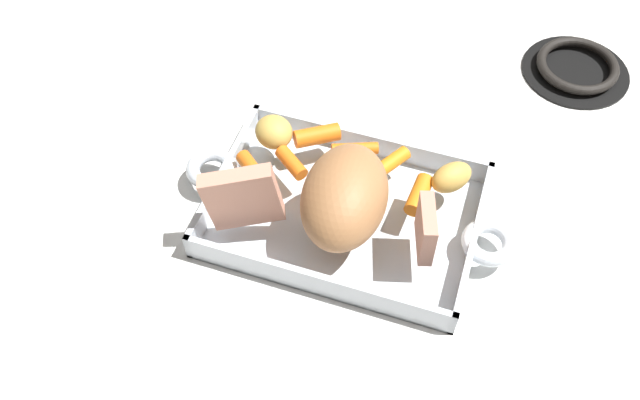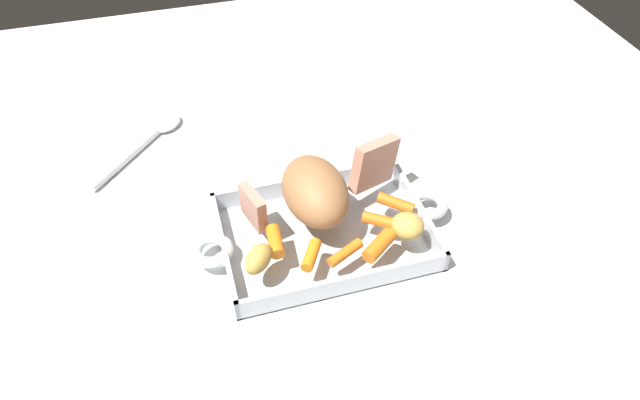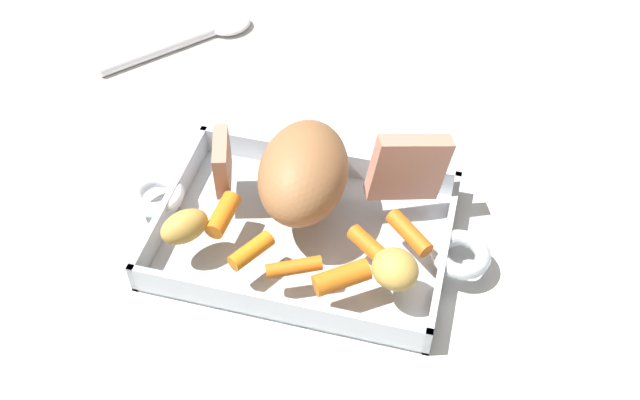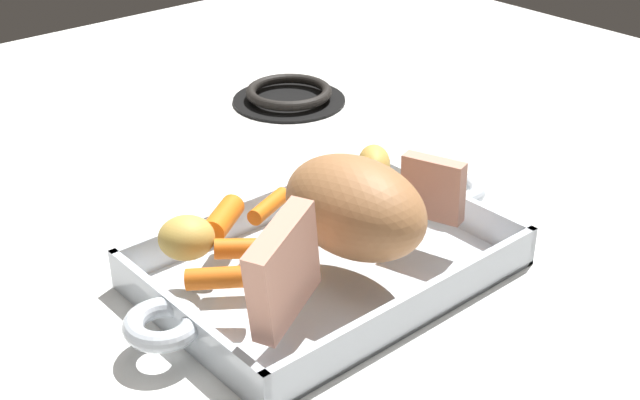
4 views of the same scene
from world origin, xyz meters
name	(u,v)px [view 2 (image 2 of 4)]	position (x,y,z in m)	size (l,w,h in m)	color
ground_plane	(324,239)	(0.00, 0.00, 0.00)	(1.75, 1.75, 0.00)	white
roasting_dish	(324,234)	(0.00, 0.00, 0.01)	(0.42, 0.23, 0.04)	silver
pork_roast	(315,191)	(0.01, -0.03, 0.08)	(0.14, 0.10, 0.09)	#A46E43
roast_slice_thin	(253,207)	(0.10, -0.03, 0.07)	(0.02, 0.06, 0.06)	tan
roast_slice_thick	(374,164)	(-0.10, -0.07, 0.08)	(0.02, 0.08, 0.08)	tan
baby_carrot_long	(345,253)	(-0.01, 0.07, 0.05)	(0.02, 0.02, 0.06)	orange
baby_carrot_northeast	(397,205)	(-0.12, 0.00, 0.05)	(0.02, 0.02, 0.06)	orange
baby_carrot_short	(275,241)	(0.08, 0.03, 0.05)	(0.02, 0.02, 0.05)	orange
baby_carrot_southeast	(311,255)	(0.04, 0.07, 0.05)	(0.02, 0.02, 0.05)	orange
baby_carrot_northwest	(378,220)	(-0.08, 0.03, 0.05)	(0.02, 0.02, 0.05)	orange
baby_carrot_southwest	(379,245)	(-0.06, 0.08, 0.05)	(0.02, 0.02, 0.06)	orange
potato_near_roast	(258,259)	(0.12, 0.06, 0.06)	(0.05, 0.03, 0.04)	gold
potato_whole	(408,226)	(-0.11, 0.06, 0.06)	(0.05, 0.05, 0.04)	gold
serving_spoon	(147,139)	(0.26, -0.33, 0.01)	(0.19, 0.20, 0.02)	white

